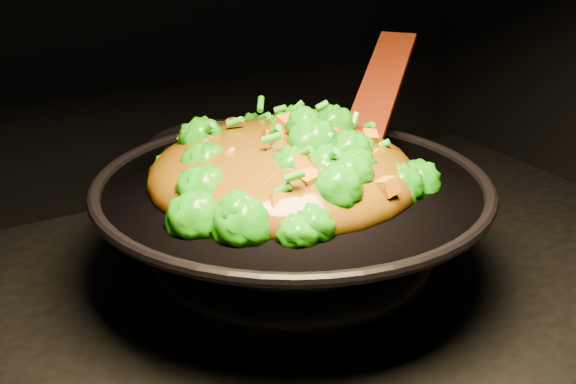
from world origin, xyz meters
TOP-DOWN VIEW (x-y plane):
  - wok at (0.02, 0.11)m, footprint 0.48×0.48m
  - stir_fry at (0.02, 0.13)m, footprint 0.39×0.39m
  - spatula at (0.18, 0.17)m, footprint 0.28×0.26m
  - back_pot at (0.03, 0.32)m, footprint 0.22×0.22m

SIDE VIEW (x-z plane):
  - back_pot at x=0.03m, z-range 0.90..1.02m
  - wok at x=0.02m, z-range 0.90..1.03m
  - stir_fry at x=0.02m, z-range 1.03..1.15m
  - spatula at x=0.18m, z-range 1.02..1.16m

